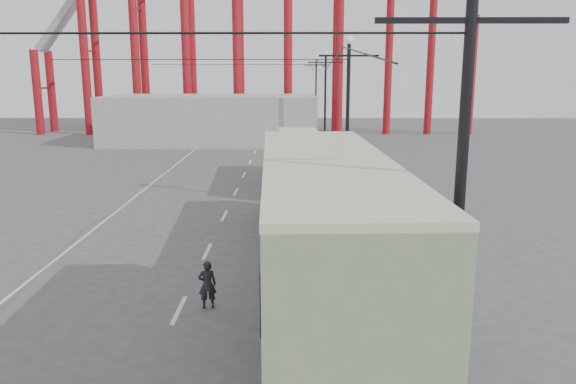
{
  "coord_description": "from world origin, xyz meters",
  "views": [
    {
      "loc": [
        2.65,
        -12.71,
        7.47
      ],
      "look_at": [
        2.45,
        8.07,
        3.0
      ],
      "focal_mm": 35.0,
      "sensor_mm": 36.0,
      "label": 1
    }
  ],
  "objects_px": {
    "single_decker_green": "(303,201)",
    "pedestrian": "(207,285)",
    "lamp_post_near": "(469,48)",
    "single_decker_cream": "(302,157)",
    "double_decker_bus": "(325,269)"
  },
  "relations": [
    {
      "from": "single_decker_green",
      "to": "pedestrian",
      "type": "relative_size",
      "value": 7.77
    },
    {
      "from": "lamp_post_near",
      "to": "single_decker_cream",
      "type": "height_order",
      "value": "lamp_post_near"
    },
    {
      "from": "single_decker_cream",
      "to": "pedestrian",
      "type": "xyz_separation_m",
      "value": [
        -3.29,
        -19.95,
        -1.11
      ]
    },
    {
      "from": "double_decker_bus",
      "to": "single_decker_green",
      "type": "relative_size",
      "value": 0.87
    },
    {
      "from": "double_decker_bus",
      "to": "pedestrian",
      "type": "xyz_separation_m",
      "value": [
        -3.46,
        5.12,
        -2.39
      ]
    },
    {
      "from": "pedestrian",
      "to": "double_decker_bus",
      "type": "bearing_deg",
      "value": 112.24
    },
    {
      "from": "lamp_post_near",
      "to": "double_decker_bus",
      "type": "bearing_deg",
      "value": 137.2
    },
    {
      "from": "single_decker_green",
      "to": "single_decker_cream",
      "type": "xyz_separation_m",
      "value": [
        0.1,
        13.07,
        -0.03
      ]
    },
    {
      "from": "lamp_post_near",
      "to": "single_decker_green",
      "type": "distance_m",
      "value": 15.47
    },
    {
      "from": "lamp_post_near",
      "to": "single_decker_green",
      "type": "xyz_separation_m",
      "value": [
        -2.5,
        14.07,
        -5.92
      ]
    },
    {
      "from": "double_decker_bus",
      "to": "pedestrian",
      "type": "height_order",
      "value": "double_decker_bus"
    },
    {
      "from": "lamp_post_near",
      "to": "single_decker_green",
      "type": "bearing_deg",
      "value": 100.09
    },
    {
      "from": "lamp_post_near",
      "to": "single_decker_green",
      "type": "relative_size",
      "value": 0.88
    },
    {
      "from": "double_decker_bus",
      "to": "pedestrian",
      "type": "relative_size",
      "value": 6.74
    },
    {
      "from": "single_decker_green",
      "to": "double_decker_bus",
      "type": "bearing_deg",
      "value": -93.09
    }
  ]
}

